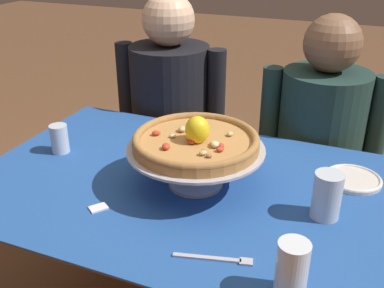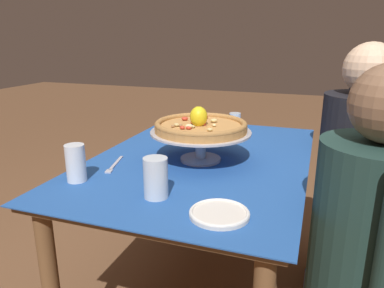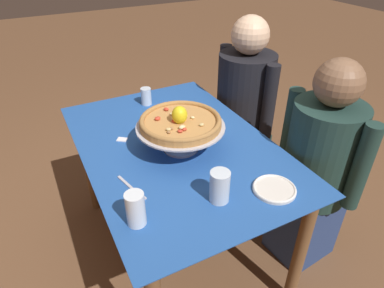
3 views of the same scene
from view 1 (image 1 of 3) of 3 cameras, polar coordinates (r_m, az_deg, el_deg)
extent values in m
cylinder|color=brown|center=(2.14, -11.69, -6.12)|extent=(0.06, 0.06, 0.72)
cylinder|color=brown|center=(1.85, 20.91, -13.18)|extent=(0.06, 0.06, 0.72)
cube|color=brown|center=(1.42, -1.34, -5.48)|extent=(1.28, 0.85, 0.02)
cube|color=#23519E|center=(1.41, -1.35, -4.97)|extent=(1.32, 0.89, 0.00)
cylinder|color=#B7B7C1|center=(1.40, 0.47, -4.92)|extent=(0.17, 0.17, 0.01)
cylinder|color=#B7B7C1|center=(1.37, 0.48, -2.75)|extent=(0.04, 0.04, 0.11)
cylinder|color=#B7B7C1|center=(1.34, 0.49, -0.58)|extent=(0.42, 0.42, 0.01)
cylinder|color=#BC8447|center=(1.34, 0.49, 0.07)|extent=(0.38, 0.38, 0.03)
torus|color=#A6743E|center=(1.33, 0.49, 0.72)|extent=(0.38, 0.38, 0.02)
ellipsoid|color=#996B42|center=(1.23, 2.19, -1.50)|extent=(0.02, 0.02, 0.01)
ellipsoid|color=#C63D28|center=(1.28, 3.73, -0.20)|extent=(0.02, 0.02, 0.01)
ellipsoid|color=tan|center=(1.38, -1.26, 1.93)|extent=(0.03, 0.04, 0.02)
ellipsoid|color=#C63D28|center=(1.36, -4.59, 1.41)|extent=(0.03, 0.03, 0.01)
ellipsoid|color=#C63D28|center=(1.30, -0.04, 0.41)|extent=(0.04, 0.04, 0.02)
ellipsoid|color=beige|center=(1.38, 1.70, 1.72)|extent=(0.03, 0.02, 0.01)
ellipsoid|color=#C63D28|center=(1.34, 0.98, 1.01)|extent=(0.02, 0.02, 0.01)
ellipsoid|color=beige|center=(1.34, -2.50, 1.05)|extent=(0.02, 0.02, 0.01)
ellipsoid|color=tan|center=(1.36, 4.87, 1.30)|extent=(0.02, 0.02, 0.01)
ellipsoid|color=tan|center=(1.24, 1.41, -1.12)|extent=(0.03, 0.03, 0.01)
ellipsoid|color=#996B42|center=(1.25, 1.53, -0.87)|extent=(0.02, 0.02, 0.01)
ellipsoid|color=beige|center=(1.28, 2.94, -0.04)|extent=(0.03, 0.04, 0.02)
ellipsoid|color=#C63D28|center=(1.27, -3.33, -0.29)|extent=(0.03, 0.03, 0.02)
ellipsoid|color=tan|center=(1.30, 2.71, 0.13)|extent=(0.03, 0.03, 0.01)
ellipsoid|color=#C63D28|center=(1.26, 3.60, -0.67)|extent=(0.03, 0.03, 0.01)
ellipsoid|color=yellow|center=(1.31, 0.63, 1.77)|extent=(0.10, 0.10, 0.08)
cylinder|color=silver|center=(1.65, -16.54, 0.65)|extent=(0.06, 0.06, 0.10)
cylinder|color=silver|center=(1.66, -16.43, -0.14)|extent=(0.06, 0.06, 0.05)
cylinder|color=white|center=(1.01, 12.60, -15.36)|extent=(0.07, 0.07, 0.14)
cylinder|color=silver|center=(1.04, 12.36, -17.19)|extent=(0.06, 0.06, 0.05)
cylinder|color=silver|center=(1.28, 16.82, -6.31)|extent=(0.08, 0.08, 0.13)
cylinder|color=silver|center=(1.29, 16.66, -7.38)|extent=(0.07, 0.07, 0.08)
cylinder|color=silver|center=(1.50, 19.80, -4.28)|extent=(0.18, 0.18, 0.01)
torus|color=white|center=(1.50, 19.83, -4.09)|extent=(0.18, 0.18, 0.01)
cube|color=#B7B7C1|center=(1.12, 1.89, -14.32)|extent=(0.16, 0.05, 0.01)
cube|color=#B7B7C1|center=(1.11, 6.93, -14.68)|extent=(0.04, 0.03, 0.01)
cube|color=white|center=(1.32, -11.84, -7.97)|extent=(0.06, 0.06, 0.00)
cube|color=#1E3833|center=(2.32, -2.51, -6.79)|extent=(0.31, 0.34, 0.45)
cylinder|color=black|center=(2.09, -2.78, 4.93)|extent=(0.39, 0.39, 0.56)
sphere|color=beige|center=(1.98, -3.03, 15.59)|extent=(0.23, 0.23, 0.23)
cylinder|color=black|center=(2.16, -8.34, 6.53)|extent=(0.08, 0.08, 0.47)
cylinder|color=black|center=(2.01, 3.10, 5.38)|extent=(0.08, 0.08, 0.47)
cube|color=navy|center=(2.16, 14.43, -10.58)|extent=(0.31, 0.34, 0.45)
cylinder|color=#1E3833|center=(1.91, 16.02, 1.26)|extent=(0.38, 0.38, 0.53)
sphere|color=brown|center=(1.80, 17.49, 12.14)|extent=(0.22, 0.22, 0.22)
cylinder|color=#1E3833|center=(1.91, 9.82, 3.15)|extent=(0.08, 0.08, 0.45)
cylinder|color=#1E3833|center=(1.91, 22.48, 1.51)|extent=(0.08, 0.08, 0.45)
camera|label=2|loc=(1.84, 53.61, 8.76)|focal=34.00mm
camera|label=3|loc=(0.97, 83.61, 15.67)|focal=31.34mm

